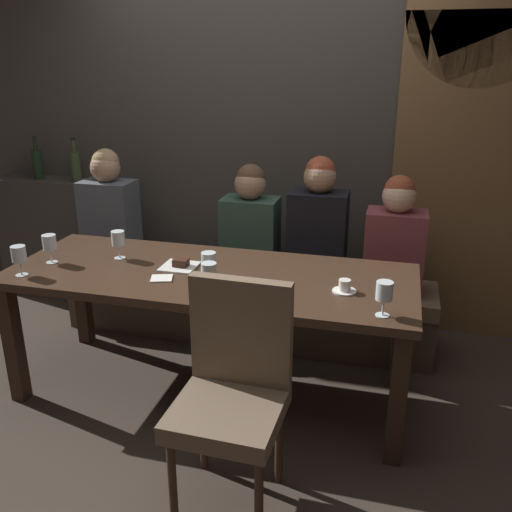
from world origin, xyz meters
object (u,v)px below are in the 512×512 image
diner_redhead (109,211)px  wine_glass_near_left (209,262)px  wine_bottle_pale_label (76,166)px  wine_glass_far_right (50,244)px  wine_glass_end_left (384,292)px  chair_near_side (233,382)px  dining_table (210,287)px  wine_glass_far_left (209,273)px  espresso_cup (345,287)px  diner_far_end (318,225)px  dessert_plate (180,265)px  wine_glass_center_front (19,255)px  diner_near_end (395,238)px  wine_bottle_dark_red (38,163)px  banquette_bench (245,305)px  diner_bearded (250,225)px  wine_glass_end_right (118,240)px

diner_redhead → wine_glass_near_left: bearing=-39.3°
wine_bottle_pale_label → wine_glass_far_right: 1.23m
wine_glass_end_left → chair_near_side: bearing=-144.2°
dining_table → wine_glass_far_left: wine_glass_far_left is taller
wine_bottle_pale_label → wine_glass_end_left: (2.33, -1.32, -0.21)m
dining_table → espresso_cup: bearing=-6.1°
chair_near_side → wine_glass_far_left: (-0.25, 0.44, 0.29)m
diner_far_end → wine_glass_near_left: diner_far_end is taller
wine_bottle_pale_label → dessert_plate: (1.22, -0.99, -0.32)m
chair_near_side → diner_far_end: (0.13, 1.42, 0.28)m
wine_glass_end_left → espresso_cup: (-0.19, 0.23, -0.09)m
espresso_cup → wine_glass_far_left: bearing=-162.5°
dining_table → espresso_cup: espresso_cup is taller
wine_glass_near_left → espresso_cup: size_ratio=1.37×
wine_glass_far_left → wine_glass_center_front: bearing=-179.2°
chair_near_side → diner_near_end: diner_near_end is taller
wine_bottle_dark_red → wine_glass_far_left: (1.83, -1.30, -0.22)m
wine_glass_far_right → wine_glass_far_left: bearing=-10.9°
diner_near_end → dessert_plate: bearing=-149.5°
wine_bottle_dark_red → banquette_bench: bearing=-10.6°
wine_glass_end_left → banquette_bench: bearing=132.7°
wine_glass_end_left → diner_bearded: bearing=131.6°
wine_glass_far_right → dessert_plate: (0.73, 0.11, -0.10)m
diner_redhead → espresso_cup: (1.71, -0.78, -0.07)m
wine_glass_far_left → wine_glass_far_right: (-1.01, 0.19, -0.00)m
banquette_bench → chair_near_side: (0.35, -1.42, 0.33)m
dining_table → diner_redhead: bearing=144.3°
dining_table → wine_glass_end_left: 1.00m
diner_bearded → wine_glass_end_left: 1.34m
wine_bottle_pale_label → chair_near_side: bearing=-44.7°
wine_bottle_dark_red → dessert_plate: wine_bottle_dark_red is taller
dining_table → wine_bottle_pale_label: 1.78m
wine_glass_end_right → wine_glass_center_front: bearing=-135.5°
banquette_bench → diner_near_end: size_ratio=3.42×
wine_glass_far_left → wine_glass_end_right: (-0.67, 0.36, -0.00)m
dining_table → espresso_cup: (0.73, -0.08, 0.11)m
chair_near_side → diner_redhead: diner_redhead is taller
wine_glass_far_right → wine_glass_center_front: same height
wine_bottle_pale_label → espresso_cup: size_ratio=2.72×
wine_bottle_pale_label → wine_glass_center_front: bearing=-71.0°
banquette_bench → wine_glass_center_front: (-0.95, -0.99, 0.63)m
wine_bottle_dark_red → wine_glass_near_left: wine_bottle_dark_red is taller
wine_glass_near_left → wine_glass_far_right: 0.96m
wine_glass_end_right → wine_glass_near_left: bearing=-19.0°
wine_glass_near_left → dessert_plate: wine_glass_near_left is taller
chair_near_side → wine_glass_far_left: size_ratio=5.98×
espresso_cup → diner_redhead: bearing=155.5°
diner_bearded → wine_glass_end_right: 0.87m
wine_bottle_dark_red → wine_glass_near_left: size_ratio=1.99×
banquette_bench → wine_glass_near_left: size_ratio=15.24×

